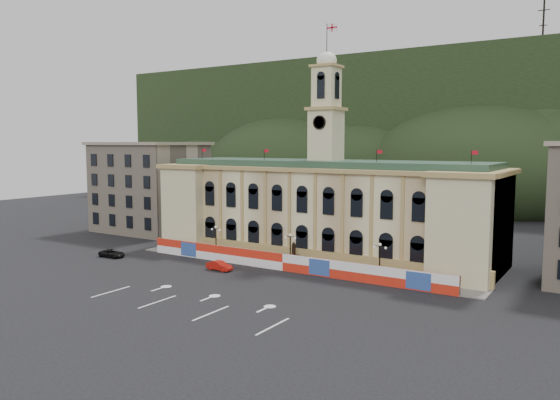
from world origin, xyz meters
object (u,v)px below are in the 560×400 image
Objects in this scene: lamp_center at (290,248)px; black_suv at (112,253)px; red_sedan at (219,266)px; statue at (294,259)px.

lamp_center is 29.84m from black_suv.
lamp_center is at bearing -76.13° from black_suv.
red_sedan is at bearing -87.62° from black_suv.
lamp_center is at bearing -90.00° from statue.
statue is 2.14m from lamp_center.
red_sedan is at bearing -135.49° from statue.
black_suv is (-28.38, -9.87, -0.56)m from statue.
black_suv is at bearing -162.65° from lamp_center.
lamp_center reaches higher than black_suv.
lamp_center reaches higher than red_sedan.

